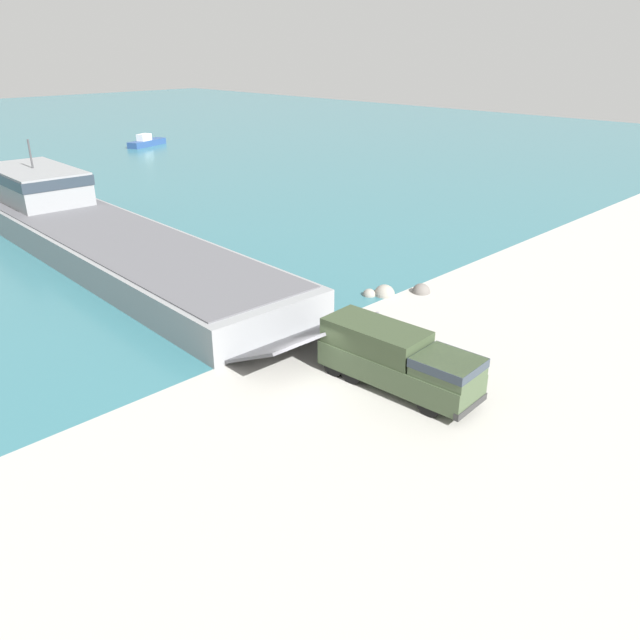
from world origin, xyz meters
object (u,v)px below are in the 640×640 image
moored_boat_a (29,179)px  soldier_on_ramp (400,340)px  moored_boat_b (146,142)px  mooring_bollard (355,315)px  landing_craft (90,228)px  military_truck (398,359)px

moored_boat_a → soldier_on_ramp: bearing=16.7°
moored_boat_b → mooring_bollard: 73.61m
soldier_on_ramp → mooring_bollard: (1.72, 4.61, -0.58)m
landing_craft → military_truck: (-0.01, -30.02, -0.24)m
moored_boat_a → moored_boat_b: (24.86, 16.95, -0.04)m
military_truck → soldier_on_ramp: (2.34, 1.69, -0.44)m
landing_craft → moored_boat_a: landing_craft is taller
landing_craft → soldier_on_ramp: landing_craft is taller
moored_boat_a → mooring_bollard: 51.54m
moored_boat_a → moored_boat_b: moored_boat_a is taller
landing_craft → moored_boat_b: size_ratio=5.96×
landing_craft → moored_boat_a: 28.49m
moored_boat_b → military_truck: bearing=-42.9°
moored_boat_b → landing_craft: bearing=-55.1°
moored_boat_a → mooring_bollard: moored_boat_a is taller
mooring_bollard → landing_craft: bearing=99.7°
landing_craft → mooring_bollard: size_ratio=51.46×
soldier_on_ramp → moored_boat_a: bearing=124.6°
military_truck → mooring_bollard: military_truck is taller
soldier_on_ramp → military_truck: bearing=-105.5°
moored_boat_b → mooring_bollard: bearing=-41.8°
landing_craft → soldier_on_ramp: (2.34, -28.33, -0.68)m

